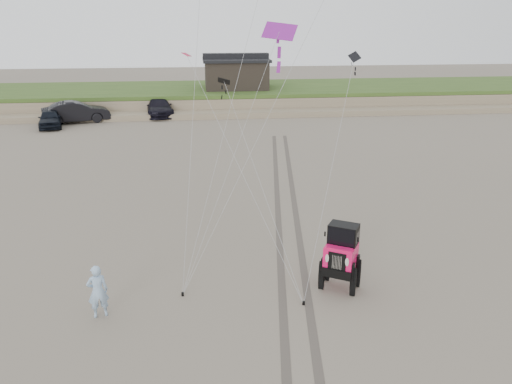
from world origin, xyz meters
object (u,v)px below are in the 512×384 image
truck_b (76,112)px  truck_c (159,107)px  truck_a (50,118)px  cabin (236,72)px  man (98,291)px  jeep (340,264)px

truck_b → truck_c: truck_b is taller
truck_c → truck_a: bearing=-163.5°
cabin → man: bearing=-100.6°
truck_b → cabin: bearing=-80.7°
truck_a → man: bearing=-84.6°
truck_a → truck_c: bearing=13.8°
cabin → truck_a: cabin is taller
truck_b → jeep: size_ratio=1.15×
truck_a → truck_b: truck_b is taller
truck_a → truck_c: (8.31, 3.97, 0.07)m
jeep → truck_c: bearing=135.0°
truck_c → jeep: size_ratio=1.16×
truck_a → man: man is taller
truck_b → truck_c: 7.04m
cabin → truck_c: cabin is taller
cabin → jeep: bearing=-89.3°
truck_c → cabin: bearing=24.9°
cabin → truck_a: size_ratio=1.52×
truck_a → truck_b: size_ratio=0.78×
truck_b → man: size_ratio=3.27×
truck_a → truck_c: 9.21m
truck_c → truck_b: bearing=-170.1°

